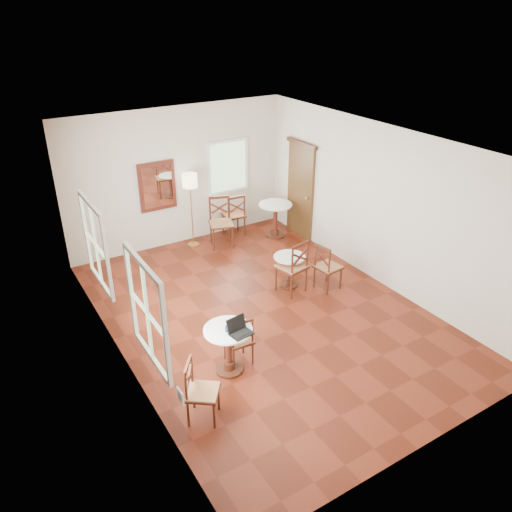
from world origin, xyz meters
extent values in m
plane|color=#622010|center=(0.00, 0.00, 0.00)|extent=(7.00, 7.00, 0.00)
cube|color=beige|center=(0.00, 3.50, 1.50)|extent=(5.00, 0.02, 3.00)
cube|color=beige|center=(0.00, -3.50, 1.50)|extent=(5.00, 0.02, 3.00)
cube|color=beige|center=(-2.50, 0.00, 1.50)|extent=(0.02, 7.00, 3.00)
cube|color=beige|center=(2.50, 0.00, 1.50)|extent=(0.02, 7.00, 3.00)
cube|color=white|center=(0.00, 0.00, 3.00)|extent=(5.00, 7.00, 0.02)
cube|color=#543718|center=(2.46, 2.40, 1.05)|extent=(0.06, 0.90, 2.10)
cube|color=#461F11|center=(2.44, 2.40, 2.15)|extent=(0.08, 1.02, 0.08)
sphere|color=#BF8C3F|center=(2.40, 2.08, 1.00)|extent=(0.07, 0.07, 0.07)
cube|color=#551F16|center=(-0.50, 3.46, 1.40)|extent=(0.80, 0.05, 1.05)
cube|color=white|center=(-0.50, 3.43, 1.40)|extent=(0.64, 0.02, 0.88)
cube|color=white|center=(-2.47, -2.10, 0.95)|extent=(0.02, 0.16, 0.16)
torus|color=red|center=(-2.46, -2.10, 0.95)|extent=(0.02, 0.12, 0.12)
cube|color=white|center=(-2.47, -1.20, 1.55)|extent=(0.06, 1.22, 1.42)
cube|color=white|center=(-2.47, 1.00, 1.55)|extent=(0.06, 1.22, 1.42)
cube|color=white|center=(1.20, 3.47, 1.55)|extent=(1.02, 0.06, 1.22)
cylinder|color=#461F11|center=(-1.27, -1.00, 0.02)|extent=(0.40, 0.40, 0.04)
cylinder|color=#461F11|center=(-1.27, -1.00, 0.10)|extent=(0.16, 0.16, 0.12)
cylinder|color=#551F16|center=(-1.27, -1.00, 0.40)|extent=(0.09, 0.09, 0.61)
cylinder|color=#461F11|center=(-1.27, -1.00, 0.69)|extent=(0.14, 0.14, 0.06)
cylinder|color=white|center=(-1.27, -1.00, 0.73)|extent=(0.71, 0.71, 0.03)
cylinder|color=#461F11|center=(0.90, 0.57, 0.02)|extent=(0.34, 0.34, 0.03)
cylinder|color=#461F11|center=(0.90, 0.57, 0.09)|extent=(0.14, 0.14, 0.10)
cylinder|color=#551F16|center=(0.90, 0.57, 0.34)|extent=(0.08, 0.08, 0.51)
cylinder|color=#461F11|center=(0.90, 0.57, 0.58)|extent=(0.12, 0.12, 0.05)
cylinder|color=white|center=(0.90, 0.57, 0.62)|extent=(0.60, 0.60, 0.03)
cylinder|color=#461F11|center=(1.93, 2.60, 0.02)|extent=(0.43, 0.43, 0.04)
cylinder|color=#461F11|center=(1.93, 2.60, 0.11)|extent=(0.17, 0.17, 0.13)
cylinder|color=#551F16|center=(1.93, 2.60, 0.43)|extent=(0.10, 0.10, 0.64)
cylinder|color=#461F11|center=(1.93, 2.60, 0.73)|extent=(0.15, 0.15, 0.06)
cylinder|color=white|center=(1.93, 2.60, 0.78)|extent=(0.75, 0.75, 0.03)
cylinder|color=#461F11|center=(-0.88, -0.75, 0.20)|extent=(0.03, 0.03, 0.39)
cylinder|color=#461F11|center=(-0.90, -1.06, 0.20)|extent=(0.03, 0.03, 0.39)
cylinder|color=#461F11|center=(-1.19, -0.73, 0.20)|extent=(0.03, 0.03, 0.39)
cylinder|color=#461F11|center=(-1.21, -1.04, 0.20)|extent=(0.03, 0.03, 0.39)
cube|color=#461F11|center=(-1.04, -0.89, 0.40)|extent=(0.40, 0.40, 0.03)
cube|color=#9F6640|center=(-1.04, -0.89, 0.41)|extent=(0.39, 0.39, 0.03)
cylinder|color=#461F11|center=(-0.90, -1.06, 0.61)|extent=(0.03, 0.03, 0.43)
cylinder|color=#461F11|center=(-1.21, -1.04, 0.61)|extent=(0.03, 0.03, 0.43)
cube|color=#461F11|center=(-1.05, -1.05, 0.81)|extent=(0.33, 0.05, 0.04)
cube|color=#551F16|center=(-1.05, -1.05, 0.62)|extent=(0.28, 0.04, 0.19)
cube|color=#551F16|center=(-1.05, -1.05, 0.62)|extent=(0.28, 0.04, 0.19)
cylinder|color=#461F11|center=(-1.97, -1.89, 0.21)|extent=(0.03, 0.03, 0.42)
cylinder|color=#461F11|center=(-2.24, -1.69, 0.21)|extent=(0.03, 0.03, 0.42)
cylinder|color=#461F11|center=(-1.77, -1.62, 0.21)|extent=(0.03, 0.03, 0.42)
cylinder|color=#461F11|center=(-2.03, -1.42, 0.21)|extent=(0.03, 0.03, 0.42)
cube|color=#461F11|center=(-2.00, -1.65, 0.42)|extent=(0.58, 0.58, 0.03)
cube|color=#9F6640|center=(-2.00, -1.65, 0.44)|extent=(0.55, 0.55, 0.04)
cylinder|color=#461F11|center=(-2.24, -1.69, 0.65)|extent=(0.03, 0.03, 0.47)
cylinder|color=#461F11|center=(-2.03, -1.42, 0.65)|extent=(0.03, 0.03, 0.47)
cube|color=#461F11|center=(-2.13, -1.55, 0.87)|extent=(0.24, 0.30, 0.05)
cube|color=#551F16|center=(-2.13, -1.55, 0.66)|extent=(0.20, 0.26, 0.21)
cube|color=#551F16|center=(-2.13, -1.55, 0.66)|extent=(0.20, 0.26, 0.21)
cylinder|color=#461F11|center=(0.98, 0.63, 0.25)|extent=(0.04, 0.04, 0.50)
cylinder|color=#461F11|center=(1.06, 0.24, 0.25)|extent=(0.04, 0.04, 0.50)
cylinder|color=#461F11|center=(0.59, 0.55, 0.25)|extent=(0.04, 0.04, 0.50)
cylinder|color=#461F11|center=(0.67, 0.16, 0.25)|extent=(0.04, 0.04, 0.50)
cube|color=#461F11|center=(0.83, 0.40, 0.50)|extent=(0.57, 0.57, 0.03)
cube|color=#9F6640|center=(0.83, 0.40, 0.52)|extent=(0.55, 0.55, 0.04)
cylinder|color=#461F11|center=(1.06, 0.24, 0.77)|extent=(0.04, 0.04, 0.55)
cylinder|color=#461F11|center=(0.67, 0.16, 0.77)|extent=(0.04, 0.04, 0.55)
cube|color=#461F11|center=(0.87, 0.20, 1.03)|extent=(0.42, 0.12, 0.06)
cube|color=#551F16|center=(0.87, 0.20, 0.78)|extent=(0.36, 0.10, 0.24)
cube|color=#551F16|center=(0.87, 0.20, 0.78)|extent=(0.36, 0.10, 0.24)
cylinder|color=#461F11|center=(1.67, -0.03, 0.22)|extent=(0.04, 0.04, 0.44)
cylinder|color=#461F11|center=(1.32, -0.08, 0.22)|extent=(0.04, 0.04, 0.44)
cylinder|color=#461F11|center=(1.62, 0.32, 0.22)|extent=(0.04, 0.04, 0.44)
cylinder|color=#461F11|center=(1.28, 0.27, 0.22)|extent=(0.04, 0.04, 0.44)
cube|color=#461F11|center=(1.47, 0.12, 0.44)|extent=(0.48, 0.48, 0.03)
cube|color=#9F6640|center=(1.47, 0.12, 0.46)|extent=(0.46, 0.46, 0.04)
cylinder|color=#461F11|center=(1.32, -0.08, 0.68)|extent=(0.04, 0.04, 0.49)
cylinder|color=#461F11|center=(1.28, 0.27, 0.68)|extent=(0.04, 0.04, 0.49)
cube|color=#461F11|center=(1.30, 0.10, 0.91)|extent=(0.08, 0.37, 0.05)
cube|color=#551F16|center=(1.30, 0.10, 0.69)|extent=(0.07, 0.32, 0.21)
cube|color=#551F16|center=(1.30, 0.10, 0.69)|extent=(0.07, 0.32, 0.21)
cylinder|color=#461F11|center=(1.37, 3.36, 0.24)|extent=(0.04, 0.04, 0.47)
cylinder|color=#461F11|center=(1.34, 2.98, 0.24)|extent=(0.04, 0.04, 0.47)
cylinder|color=#461F11|center=(0.99, 3.39, 0.24)|extent=(0.04, 0.04, 0.47)
cylinder|color=#461F11|center=(0.96, 3.01, 0.24)|extent=(0.04, 0.04, 0.47)
cube|color=#461F11|center=(1.16, 3.18, 0.48)|extent=(0.50, 0.50, 0.03)
cube|color=#9F6640|center=(1.16, 3.18, 0.49)|extent=(0.48, 0.48, 0.04)
cylinder|color=#461F11|center=(1.34, 2.98, 0.74)|extent=(0.04, 0.04, 0.53)
cylinder|color=#461F11|center=(0.96, 3.01, 0.74)|extent=(0.04, 0.04, 0.53)
cube|color=#461F11|center=(1.15, 3.00, 0.98)|extent=(0.40, 0.07, 0.05)
cube|color=#551F16|center=(1.15, 3.00, 0.75)|extent=(0.34, 0.06, 0.23)
cube|color=#551F16|center=(1.15, 3.00, 0.75)|extent=(0.34, 0.06, 0.23)
cylinder|color=#461F11|center=(0.38, 2.67, 0.26)|extent=(0.04, 0.04, 0.52)
cylinder|color=#461F11|center=(0.51, 3.06, 0.26)|extent=(0.04, 0.04, 0.52)
cylinder|color=#461F11|center=(0.77, 2.53, 0.26)|extent=(0.04, 0.04, 0.52)
cylinder|color=#461F11|center=(0.90, 2.93, 0.26)|extent=(0.04, 0.04, 0.52)
cube|color=#461F11|center=(0.64, 2.80, 0.52)|extent=(0.64, 0.64, 0.03)
cube|color=#9F6640|center=(0.64, 2.80, 0.54)|extent=(0.61, 0.61, 0.05)
cylinder|color=#461F11|center=(0.51, 3.06, 0.80)|extent=(0.04, 0.04, 0.57)
cylinder|color=#461F11|center=(0.90, 2.93, 0.80)|extent=(0.04, 0.04, 0.57)
cube|color=#461F11|center=(0.70, 2.99, 1.07)|extent=(0.43, 0.18, 0.06)
cube|color=#551F16|center=(0.70, 2.99, 0.82)|extent=(0.36, 0.15, 0.25)
cube|color=#551F16|center=(0.70, 2.99, 0.82)|extent=(0.36, 0.15, 0.25)
cylinder|color=#BF8C3F|center=(0.11, 3.15, 0.01)|extent=(0.26, 0.26, 0.03)
cylinder|color=#BF8C3F|center=(0.11, 3.15, 0.76)|extent=(0.02, 0.02, 1.51)
cylinder|color=beige|center=(0.11, 3.15, 1.51)|extent=(0.32, 0.32, 0.28)
cube|color=black|center=(-1.17, -1.21, 0.76)|extent=(0.34, 0.27, 0.02)
cube|color=black|center=(-1.17, -1.21, 0.77)|extent=(0.27, 0.17, 0.00)
cube|color=black|center=(-1.19, -1.10, 0.86)|extent=(0.32, 0.11, 0.21)
cube|color=silver|center=(-1.19, -1.10, 0.86)|extent=(0.28, 0.09, 0.17)
ellipsoid|color=black|center=(-1.27, -0.99, 0.76)|extent=(0.09, 0.06, 0.03)
cylinder|color=black|center=(-1.29, -1.05, 0.79)|extent=(0.07, 0.07, 0.09)
torus|color=black|center=(-1.25, -1.05, 0.79)|extent=(0.06, 0.01, 0.06)
cylinder|color=white|center=(-1.23, -1.09, 0.79)|extent=(0.06, 0.06, 0.09)
cube|color=black|center=(-1.59, -1.21, 0.02)|extent=(0.10, 0.06, 0.04)
camera|label=1|loc=(-3.99, -6.20, 4.92)|focal=35.25mm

